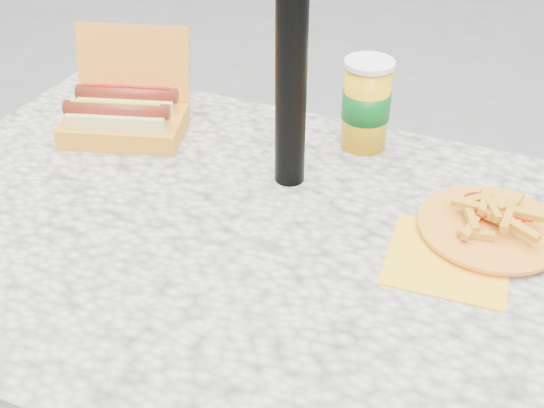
% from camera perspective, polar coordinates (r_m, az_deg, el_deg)
% --- Properties ---
extents(picnic_table, '(1.20, 0.80, 0.75)m').
position_cam_1_polar(picnic_table, '(1.11, -1.78, -6.76)').
color(picnic_table, beige).
rests_on(picnic_table, ground).
extents(hotdog_box, '(0.26, 0.24, 0.17)m').
position_cam_1_polar(hotdog_box, '(1.31, -12.20, 7.38)').
color(hotdog_box, orange).
rests_on(hotdog_box, picnic_table).
extents(fries_plate, '(0.25, 0.29, 0.04)m').
position_cam_1_polar(fries_plate, '(1.07, 17.57, -1.95)').
color(fries_plate, yellow).
rests_on(fries_plate, picnic_table).
extents(soda_cup, '(0.09, 0.09, 0.16)m').
position_cam_1_polar(soda_cup, '(1.23, 7.88, 8.26)').
color(soda_cup, '#FFB610').
rests_on(soda_cup, picnic_table).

